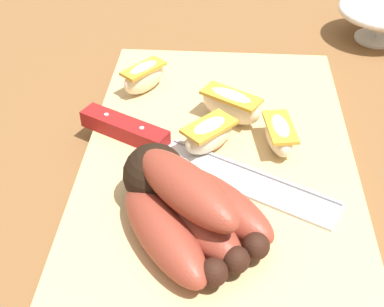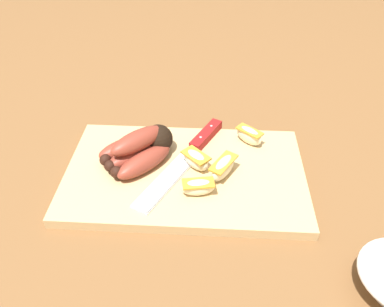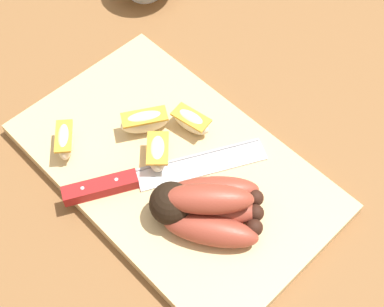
# 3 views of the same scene
# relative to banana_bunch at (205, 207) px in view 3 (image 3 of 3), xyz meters

# --- Properties ---
(ground_plane) EXTENTS (6.00, 6.00, 0.00)m
(ground_plane) POSITION_rel_banana_bunch_xyz_m (-0.09, 0.03, -0.05)
(ground_plane) COLOR brown
(cutting_board) EXTENTS (0.44, 0.27, 0.02)m
(cutting_board) POSITION_rel_banana_bunch_xyz_m (-0.08, 0.03, -0.04)
(cutting_board) COLOR tan
(cutting_board) RESTS_ON ground_plane
(banana_bunch) EXTENTS (0.15, 0.15, 0.07)m
(banana_bunch) POSITION_rel_banana_bunch_xyz_m (0.00, 0.00, 0.00)
(banana_bunch) COLOR black
(banana_bunch) RESTS_ON cutting_board
(chefs_knife) EXTENTS (0.15, 0.26, 0.02)m
(chefs_knife) POSITION_rel_banana_bunch_xyz_m (-0.10, -0.03, -0.02)
(chefs_knife) COLOR silver
(chefs_knife) RESTS_ON cutting_board
(apple_wedge_near) EXTENTS (0.06, 0.06, 0.03)m
(apple_wedge_near) POSITION_rel_banana_bunch_xyz_m (-0.11, 0.02, -0.01)
(apple_wedge_near) COLOR beige
(apple_wedge_near) RESTS_ON cutting_board
(apple_wedge_middle) EXTENTS (0.06, 0.05, 0.04)m
(apple_wedge_middle) POSITION_rel_banana_bunch_xyz_m (-0.21, -0.06, -0.01)
(apple_wedge_middle) COLOR beige
(apple_wedge_middle) RESTS_ON cutting_board
(apple_wedge_far) EXTENTS (0.06, 0.07, 0.04)m
(apple_wedge_far) POSITION_rel_banana_bunch_xyz_m (-0.16, 0.04, -0.01)
(apple_wedge_far) COLOR beige
(apple_wedge_far) RESTS_ON cutting_board
(apple_wedge_extra) EXTENTS (0.06, 0.03, 0.03)m
(apple_wedge_extra) POSITION_rel_banana_bunch_xyz_m (-0.11, 0.09, -0.01)
(apple_wedge_extra) COLOR beige
(apple_wedge_extra) RESTS_ON cutting_board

